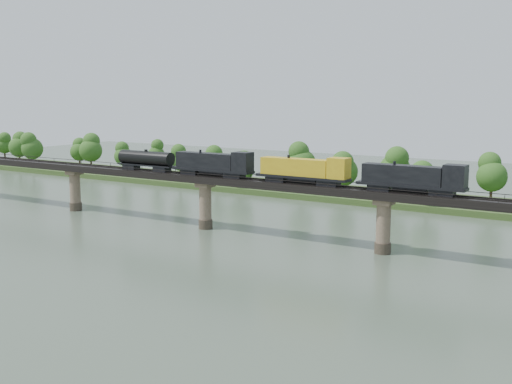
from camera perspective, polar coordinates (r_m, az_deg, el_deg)
The scene contains 6 objects.
ground at distance 116.13m, azimuth -13.45°, elevation -5.80°, with size 400.00×400.00×0.00m, color #394939.
far_bank at distance 184.13m, azimuth 5.81°, elevation 0.02°, with size 300.00×24.00×1.60m, color #2C451B.
bridge at distance 137.01m, azimuth -4.53°, elevation -1.02°, with size 236.00×30.00×11.50m.
bridge_superstructure at distance 136.08m, azimuth -4.56°, elevation 1.60°, with size 220.00×4.90×0.75m.
far_treeline at distance 182.97m, azimuth 2.92°, elevation 2.54°, with size 289.06×17.54×13.60m.
freight_train at distance 126.70m, azimuth 1.36°, elevation 2.14°, with size 78.55×3.06×5.41m.
Camera 1 is at (81.19, -77.87, 28.82)m, focal length 45.00 mm.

